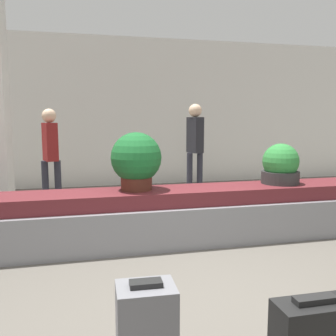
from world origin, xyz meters
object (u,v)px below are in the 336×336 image
Objects in this scene: potted_plant_2 at (281,166)px; potted_plant_0 at (136,160)px; suitcase_4 at (146,332)px; traveler_0 at (50,150)px; traveler_1 at (195,141)px.

potted_plant_0 is at bearing 179.92° from potted_plant_2.
traveler_0 reaches higher than suitcase_4.
traveler_0 is (-0.77, 4.42, 0.69)m from suitcase_4.
traveler_0 reaches higher than potted_plant_0.
potted_plant_0 reaches higher than suitcase_4.
traveler_0 is at bearing 80.14° from traveler_1.
potted_plant_2 is (1.85, -0.00, -0.12)m from potted_plant_0.
traveler_1 reaches higher than suitcase_4.
suitcase_4 is 3.22m from potted_plant_2.
potted_plant_2 is at bearing 49.46° from suitcase_4.
traveler_1 is (1.79, 4.72, 0.77)m from suitcase_4.
potted_plant_2 is 3.62m from traveler_0.
suitcase_4 is 0.35× the size of traveler_0.
suitcase_4 is at bearing -8.62° from traveler_0.
potted_plant_0 is 1.31× the size of potted_plant_2.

